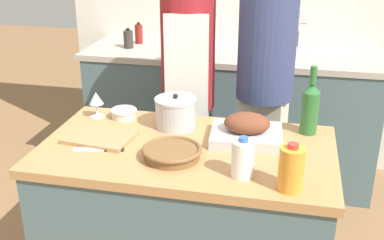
# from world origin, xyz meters

# --- Properties ---
(kitchen_island) EXTENTS (1.26, 0.72, 0.87)m
(kitchen_island) POSITION_xyz_m (0.00, 0.00, 0.44)
(kitchen_island) COLOR #4C666B
(kitchen_island) RESTS_ON ground_plane
(back_counter) EXTENTS (2.05, 0.60, 0.93)m
(back_counter) POSITION_xyz_m (0.00, 1.38, 0.47)
(back_counter) COLOR #4C666B
(back_counter) RESTS_ON ground_plane
(roasting_pan) EXTENTS (0.33, 0.28, 0.13)m
(roasting_pan) POSITION_xyz_m (0.24, 0.12, 0.92)
(roasting_pan) COLOR #BCBCC1
(roasting_pan) RESTS_ON kitchen_island
(wicker_basket) EXTENTS (0.25, 0.25, 0.05)m
(wicker_basket) POSITION_xyz_m (-0.03, -0.12, 0.89)
(wicker_basket) COLOR brown
(wicker_basket) RESTS_ON kitchen_island
(cutting_board) EXTENTS (0.31, 0.24, 0.02)m
(cutting_board) POSITION_xyz_m (-0.39, -0.01, 0.88)
(cutting_board) COLOR #AD7F51
(cutting_board) RESTS_ON kitchen_island
(stock_pot) EXTENTS (0.20, 0.20, 0.16)m
(stock_pot) POSITION_xyz_m (-0.10, 0.20, 0.94)
(stock_pot) COLOR #B7B7BC
(stock_pot) RESTS_ON kitchen_island
(mixing_bowl) EXTENTS (0.13, 0.13, 0.05)m
(mixing_bowl) POSITION_xyz_m (-0.38, 0.25, 0.89)
(mixing_bowl) COLOR beige
(mixing_bowl) RESTS_ON kitchen_island
(juice_jug) EXTENTS (0.09, 0.09, 0.18)m
(juice_jug) POSITION_xyz_m (0.44, -0.27, 0.95)
(juice_jug) COLOR orange
(juice_jug) RESTS_ON kitchen_island
(milk_jug) EXTENTS (0.09, 0.09, 0.16)m
(milk_jug) POSITION_xyz_m (0.26, -0.20, 0.94)
(milk_jug) COLOR white
(milk_jug) RESTS_ON kitchen_island
(wine_bottle_green) EXTENTS (0.08, 0.08, 0.32)m
(wine_bottle_green) POSITION_xyz_m (0.51, 0.26, 0.99)
(wine_bottle_green) COLOR #28662D
(wine_bottle_green) RESTS_ON kitchen_island
(wine_glass_left) EXTENTS (0.07, 0.07, 0.13)m
(wine_glass_left) POSITION_xyz_m (-0.51, 0.23, 0.96)
(wine_glass_left) COLOR silver
(wine_glass_left) RESTS_ON kitchen_island
(knife_chef) EXTENTS (0.22, 0.07, 0.01)m
(knife_chef) POSITION_xyz_m (-0.35, -0.11, 0.87)
(knife_chef) COLOR #B7B7BC
(knife_chef) RESTS_ON kitchen_island
(stand_mixer) EXTENTS (0.18, 0.14, 0.30)m
(stand_mixer) POSITION_xyz_m (0.40, 1.45, 1.06)
(stand_mixer) COLOR silver
(stand_mixer) RESTS_ON back_counter
(condiment_bottle_tall) EXTENTS (0.06, 0.06, 0.15)m
(condiment_bottle_tall) POSITION_xyz_m (-0.70, 1.49, 1.00)
(condiment_bottle_tall) COLOR maroon
(condiment_bottle_tall) RESTS_ON back_counter
(condiment_bottle_short) EXTENTS (0.07, 0.07, 0.14)m
(condiment_bottle_short) POSITION_xyz_m (-0.73, 1.34, 1.00)
(condiment_bottle_short) COLOR #332D28
(condiment_bottle_short) RESTS_ON back_counter
(person_cook_aproned) EXTENTS (0.30, 0.32, 1.61)m
(person_cook_aproned) POSITION_xyz_m (-0.16, 0.72, 0.90)
(person_cook_aproned) COLOR beige
(person_cook_aproned) RESTS_ON ground_plane
(person_cook_guest) EXTENTS (0.31, 0.31, 1.80)m
(person_cook_guest) POSITION_xyz_m (0.27, 0.71, 1.01)
(person_cook_guest) COLOR beige
(person_cook_guest) RESTS_ON ground_plane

